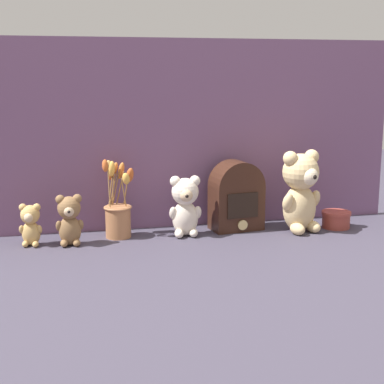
{
  "coord_description": "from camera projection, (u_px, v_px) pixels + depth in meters",
  "views": [
    {
      "loc": [
        -0.47,
        -1.95,
        0.57
      ],
      "look_at": [
        0.0,
        0.02,
        0.16
      ],
      "focal_mm": 55.0,
      "sensor_mm": 36.0,
      "label": 1
    }
  ],
  "objects": [
    {
      "name": "teddy_bear_large",
      "position": [
        301.0,
        190.0,
        2.12
      ],
      "size": [
        0.17,
        0.15,
        0.3
      ],
      "color": "#DBBC84",
      "rests_on": "ground"
    },
    {
      "name": "teddy_bear_small",
      "position": [
        69.0,
        219.0,
        1.97
      ],
      "size": [
        0.09,
        0.09,
        0.17
      ],
      "color": "olive",
      "rests_on": "ground"
    },
    {
      "name": "backdrop_wall",
      "position": [
        183.0,
        134.0,
        2.17
      ],
      "size": [
        1.64,
        0.02,
        0.69
      ],
      "color": "#704C70",
      "rests_on": "ground"
    },
    {
      "name": "vintage_radio",
      "position": [
        236.0,
        196.0,
        2.16
      ],
      "size": [
        0.2,
        0.13,
        0.26
      ],
      "color": "#381E14",
      "rests_on": "ground"
    },
    {
      "name": "teddy_bear_medium",
      "position": [
        185.0,
        205.0,
        2.08
      ],
      "size": [
        0.12,
        0.11,
        0.22
      ],
      "color": "beige",
      "rests_on": "ground"
    },
    {
      "name": "decorative_tin_tall",
      "position": [
        336.0,
        219.0,
        2.2
      ],
      "size": [
        0.11,
        0.11,
        0.06
      ],
      "color": "#993D33",
      "rests_on": "ground"
    },
    {
      "name": "flower_vase",
      "position": [
        118.0,
        212.0,
        2.06
      ],
      "size": [
        0.12,
        0.11,
        0.28
      ],
      "color": "#AD7047",
      "rests_on": "ground"
    },
    {
      "name": "ground_plane",
      "position": [
        193.0,
        237.0,
        2.08
      ],
      "size": [
        4.0,
        4.0,
        0.0
      ],
      "primitive_type": "plane",
      "color": "#3D3847"
    },
    {
      "name": "teddy_bear_tiny",
      "position": [
        30.0,
        224.0,
        1.96
      ],
      "size": [
        0.08,
        0.07,
        0.14
      ],
      "color": "tan",
      "rests_on": "ground"
    }
  ]
}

